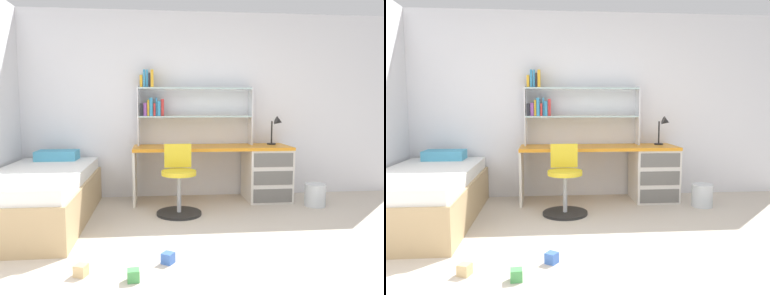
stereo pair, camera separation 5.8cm
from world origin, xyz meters
TOP-DOWN VIEW (x-y plane):
  - ground_plane at (0.00, 0.00)m, footprint 5.85×6.51m
  - room_shell at (-1.29, 1.32)m, footprint 5.85×6.51m
  - desk at (0.62, 2.43)m, footprint 2.04×0.60m
  - bookshelf_hutch at (-0.36, 2.61)m, footprint 1.54×0.22m
  - desk_lamp at (0.97, 2.51)m, footprint 0.20×0.17m
  - swivel_chair at (-0.40, 1.87)m, footprint 0.52×0.52m
  - bed_platform at (-1.90, 1.72)m, footprint 1.01×2.05m
  - waste_bin at (1.32, 2.03)m, footprint 0.26×0.26m
  - toy_block_blue_0 at (-0.58, 0.50)m, footprint 0.12×0.12m
  - toy_block_natural_1 at (-1.22, 0.35)m, footprint 0.11×0.11m
  - toy_block_green_2 at (-0.84, 0.23)m, footprint 0.09×0.09m

SIDE VIEW (x-z plane):
  - ground_plane at x=0.00m, z-range -0.02..0.00m
  - toy_block_green_2 at x=-0.84m, z-range 0.00..0.09m
  - toy_block_natural_1 at x=-1.22m, z-range 0.00..0.09m
  - toy_block_blue_0 at x=-0.58m, z-range 0.00..0.09m
  - waste_bin at x=1.32m, z-range 0.00..0.28m
  - bed_platform at x=-1.90m, z-range -0.06..0.63m
  - swivel_chair at x=-0.40m, z-range -0.08..0.72m
  - desk at x=0.62m, z-range 0.04..0.77m
  - desk_lamp at x=0.97m, z-range 0.79..1.17m
  - room_shell at x=-1.29m, z-range 0.00..2.51m
  - bookshelf_hutch at x=-0.36m, z-range 0.79..1.77m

